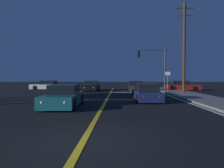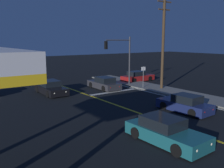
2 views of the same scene
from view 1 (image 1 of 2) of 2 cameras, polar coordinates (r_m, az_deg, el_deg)
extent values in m
plane|color=black|center=(5.84, -8.31, -16.00)|extent=(160.00, 160.00, 0.00)
cube|color=slate|center=(17.31, 25.11, -4.04)|extent=(3.20, 37.30, 0.15)
cube|color=gold|center=(15.97, -1.65, -4.60)|extent=(0.20, 35.23, 0.01)
cube|color=silver|center=(16.68, 19.24, -4.42)|extent=(0.16, 35.23, 0.01)
cube|color=silver|center=(24.85, 6.80, -2.32)|extent=(6.19, 0.50, 0.01)
cube|color=black|center=(27.94, -5.70, -0.97)|extent=(1.91, 4.65, 0.68)
cube|color=black|center=(28.19, -5.63, 0.28)|extent=(1.63, 2.14, 0.60)
cylinder|color=black|center=(26.40, -4.23, -1.39)|extent=(0.22, 0.64, 0.64)
cylinder|color=black|center=(26.66, -8.01, -1.37)|extent=(0.22, 0.64, 0.64)
cylinder|color=black|center=(29.26, -3.60, -1.07)|extent=(0.22, 0.64, 0.64)
cylinder|color=black|center=(29.50, -7.02, -1.06)|extent=(0.22, 0.64, 0.64)
sphere|color=#FFF4CC|center=(25.61, -5.10, -1.04)|extent=(0.18, 0.18, 0.18)
sphere|color=#FFF4CC|center=(25.79, -7.68, -1.03)|extent=(0.18, 0.18, 0.18)
sphere|color=red|center=(30.11, -4.00, -0.61)|extent=(0.14, 0.14, 0.14)
sphere|color=red|center=(30.26, -6.21, -0.61)|extent=(0.14, 0.14, 0.14)
cube|color=maroon|center=(29.79, 18.89, -0.89)|extent=(4.71, 1.94, 0.68)
cube|color=black|center=(29.68, 18.39, 0.27)|extent=(2.20, 1.58, 0.60)
cylinder|color=black|center=(31.05, 20.89, -1.02)|extent=(0.65, 0.25, 0.64)
cylinder|color=black|center=(29.57, 22.03, -1.17)|extent=(0.65, 0.25, 0.64)
cylinder|color=black|center=(30.11, 15.79, -1.06)|extent=(0.65, 0.25, 0.64)
cylinder|color=black|center=(28.58, 16.71, -1.22)|extent=(0.65, 0.25, 0.64)
sphere|color=#FFF4CC|center=(31.11, 22.48, -0.67)|extent=(0.18, 0.18, 0.18)
sphere|color=#FFF4CC|center=(30.13, 23.28, -0.75)|extent=(0.18, 0.18, 0.18)
sphere|color=red|center=(29.62, 14.40, -0.71)|extent=(0.14, 0.14, 0.14)
sphere|color=red|center=(28.59, 14.96, -0.80)|extent=(0.14, 0.14, 0.14)
cube|color=silver|center=(31.88, -17.63, -0.70)|extent=(4.65, 1.97, 0.68)
cube|color=black|center=(31.76, -17.18, 0.37)|extent=(2.16, 1.63, 0.60)
cylinder|color=black|center=(31.66, -20.59, -0.97)|extent=(0.65, 0.24, 0.64)
cylinder|color=black|center=(33.21, -19.37, -0.83)|extent=(0.65, 0.24, 0.64)
cylinder|color=black|center=(30.59, -15.73, -1.01)|extent=(0.65, 0.24, 0.64)
cylinder|color=black|center=(32.19, -14.72, -0.87)|extent=(0.65, 0.24, 0.64)
sphere|color=#FFF4CC|center=(32.25, -21.69, -0.58)|extent=(0.18, 0.18, 0.18)
sphere|color=#FFF4CC|center=(33.27, -20.86, -0.50)|extent=(0.18, 0.18, 0.18)
sphere|color=red|center=(30.59, -14.10, -0.63)|extent=(0.14, 0.14, 0.14)
sphere|color=red|center=(31.66, -13.47, -0.54)|extent=(0.14, 0.14, 0.14)
cube|color=navy|center=(15.87, 9.47, -3.09)|extent=(1.91, 4.22, 0.68)
cube|color=black|center=(15.59, 9.65, -0.96)|extent=(1.56, 1.97, 0.60)
cylinder|color=black|center=(17.03, 6.06, -3.14)|extent=(0.25, 0.65, 0.64)
cylinder|color=black|center=(17.29, 11.33, -3.10)|extent=(0.25, 0.65, 0.64)
cylinder|color=black|center=(14.49, 7.25, -4.02)|extent=(0.25, 0.65, 0.64)
cylinder|color=black|center=(14.80, 13.40, -3.93)|extent=(0.25, 0.65, 0.64)
sphere|color=#FFF4CC|center=(17.77, 6.64, -2.29)|extent=(0.18, 0.18, 0.18)
sphere|color=#FFF4CC|center=(17.94, 10.02, -2.27)|extent=(0.18, 0.18, 0.18)
sphere|color=red|center=(13.79, 8.77, -3.48)|extent=(0.14, 0.14, 0.14)
sphere|color=red|center=(14.00, 13.08, -3.43)|extent=(0.14, 0.14, 0.14)
cube|color=#2D2D33|center=(26.88, 6.49, -1.08)|extent=(1.90, 4.35, 0.68)
cube|color=black|center=(26.60, 6.53, 0.18)|extent=(1.61, 2.01, 0.60)
cylinder|color=black|center=(28.18, 4.54, -1.19)|extent=(0.23, 0.64, 0.64)
cylinder|color=black|center=(28.29, 8.05, -1.19)|extent=(0.23, 0.64, 0.64)
cylinder|color=black|center=(25.50, 4.75, -1.50)|extent=(0.23, 0.64, 0.64)
cylinder|color=black|center=(25.63, 8.62, -1.50)|extent=(0.23, 0.64, 0.64)
sphere|color=#FFF4CC|center=(28.94, 5.07, -0.71)|extent=(0.18, 0.18, 0.18)
sphere|color=#FFF4CC|center=(29.02, 7.33, -0.71)|extent=(0.18, 0.18, 0.18)
sphere|color=red|center=(24.74, 5.50, -1.14)|extent=(0.14, 0.14, 0.14)
sphere|color=red|center=(24.82, 8.14, -1.14)|extent=(0.14, 0.14, 0.14)
cube|color=#195960|center=(13.00, -13.28, -4.19)|extent=(2.04, 4.59, 0.68)
cube|color=black|center=(13.21, -13.03, -1.48)|extent=(1.69, 2.14, 0.60)
cylinder|color=black|center=(11.46, -10.58, -5.57)|extent=(0.24, 0.65, 0.64)
cylinder|color=black|center=(11.91, -18.99, -5.36)|extent=(0.24, 0.65, 0.64)
cylinder|color=black|center=(14.21, -8.51, -4.13)|extent=(0.24, 0.65, 0.64)
cylinder|color=black|center=(14.58, -15.40, -4.03)|extent=(0.24, 0.65, 0.64)
sphere|color=#FFF4CC|center=(10.72, -12.94, -5.02)|extent=(0.18, 0.18, 0.18)
sphere|color=#FFF4CC|center=(11.04, -18.89, -4.88)|extent=(0.18, 0.18, 0.18)
sphere|color=red|center=(15.04, -9.18, -3.05)|extent=(0.14, 0.14, 0.14)
sphere|color=red|center=(15.27, -13.52, -3.00)|extent=(0.14, 0.14, 0.14)
cylinder|color=#38383D|center=(27.67, 14.50, 4.03)|extent=(0.18, 0.18, 5.78)
cylinder|color=#38383D|center=(27.57, 11.04, 9.27)|extent=(3.41, 0.12, 0.12)
cube|color=black|center=(27.29, 7.46, 8.20)|extent=(0.28, 0.28, 0.90)
sphere|color=red|center=(27.32, 7.46, 8.76)|extent=(0.22, 0.22, 0.22)
sphere|color=#4C2D05|center=(27.29, 7.46, 8.20)|extent=(0.22, 0.22, 0.22)
sphere|color=#0A3814|center=(27.26, 7.46, 7.64)|extent=(0.22, 0.22, 0.22)
cylinder|color=#42301E|center=(24.01, 19.39, 9.31)|extent=(0.30, 0.30, 9.93)
cube|color=#42301E|center=(24.97, 19.50, 19.29)|extent=(1.98, 0.12, 0.12)
cube|color=#42301E|center=(24.74, 19.48, 17.53)|extent=(1.67, 0.12, 0.12)
cylinder|color=slate|center=(24.86, 15.20, 0.51)|extent=(0.06, 0.06, 2.51)
cube|color=white|center=(24.86, 15.21, 2.82)|extent=(0.56, 0.07, 0.40)
camera|label=2|loc=(14.06, -71.53, 15.40)|focal=39.78mm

